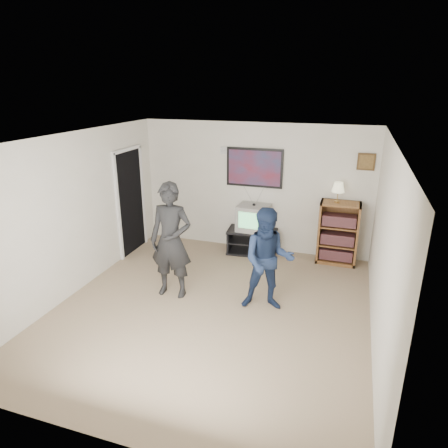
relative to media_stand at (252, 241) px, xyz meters
The scene contains 13 objects.
room_shell 2.14m from the media_stand, 91.56° to the right, with size 4.51×5.00×2.51m.
media_stand is the anchor object (origin of this frame).
crt_television 0.49m from the media_stand, ahead, with size 0.59×0.50×0.50m, color gray, non-canonical shape.
bookshelf 1.64m from the media_stand, ahead, with size 0.71×0.41×1.16m, color brown, non-canonical shape.
table_lamp 1.89m from the media_stand, ahead, with size 0.23×0.23×0.36m, color beige, non-canonical shape.
person_tall 2.24m from the media_stand, 111.60° to the right, with size 0.66×0.44×1.81m, color black.
person_short 2.13m from the media_stand, 69.70° to the right, with size 0.75×0.59×1.55m, color #1A2849.
controller_left 2.12m from the media_stand, 115.02° to the right, with size 0.03×0.11×0.03m, color white.
controller_right 1.93m from the media_stand, 68.18° to the right, with size 0.03×0.12×0.03m, color white.
poster 1.43m from the media_stand, 101.84° to the left, with size 1.10×0.03×0.75m, color black.
air_vent 1.83m from the media_stand, 157.43° to the left, with size 0.28×0.02×0.14m, color white.
small_picture 2.56m from the media_stand, ahead, with size 0.30×0.03×0.30m, color #483016.
doorway 2.49m from the media_stand, 164.59° to the right, with size 0.03×0.85×2.00m, color black.
Camera 1 is at (1.79, -4.87, 3.18)m, focal length 32.00 mm.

